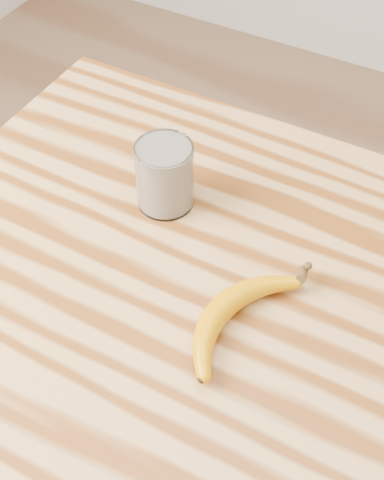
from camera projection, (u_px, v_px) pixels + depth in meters
The scene contains 4 objects.
room at pixel (341, 19), 0.54m from camera, with size 4.04×4.04×2.70m.
table at pixel (275, 379), 0.98m from camera, with size 1.20×0.80×0.90m.
smoothie_glass at pixel (165, 175), 1.00m from camera, with size 0.09×0.09×0.11m.
banana at pixel (223, 307), 0.88m from camera, with size 0.10×0.29×0.04m, color #C68000, non-canonical shape.
Camera 1 is at (0.13, -0.49, 1.64)m, focal length 50.00 mm.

